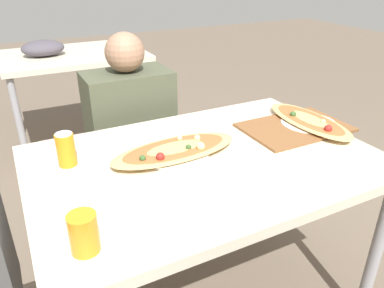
{
  "coord_description": "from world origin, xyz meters",
  "views": [
    {
      "loc": [
        -0.61,
        -1.08,
        1.45
      ],
      "look_at": [
        -0.05,
        0.02,
        0.83
      ],
      "focal_mm": 35.0,
      "sensor_mm": 36.0,
      "label": 1
    }
  ],
  "objects_px": {
    "soda_can": "(66,149)",
    "pizza_second": "(309,121)",
    "person_seated": "(131,124)",
    "pizza_main": "(175,150)",
    "dining_table": "(205,175)",
    "drink_glass": "(84,233)",
    "chair_far_seated": "(127,146)"
  },
  "relations": [
    {
      "from": "dining_table",
      "to": "drink_glass",
      "type": "distance_m",
      "value": 0.61
    },
    {
      "from": "pizza_main",
      "to": "chair_far_seated",
      "type": "bearing_deg",
      "value": 88.95
    },
    {
      "from": "chair_far_seated",
      "to": "pizza_main",
      "type": "distance_m",
      "value": 0.75
    },
    {
      "from": "soda_can",
      "to": "drink_glass",
      "type": "xyz_separation_m",
      "value": [
        -0.04,
        -0.48,
        -0.01
      ]
    },
    {
      "from": "dining_table",
      "to": "person_seated",
      "type": "height_order",
      "value": "person_seated"
    },
    {
      "from": "drink_glass",
      "to": "dining_table",
      "type": "bearing_deg",
      "value": 29.86
    },
    {
      "from": "person_seated",
      "to": "pizza_second",
      "type": "relative_size",
      "value": 2.37
    },
    {
      "from": "chair_far_seated",
      "to": "pizza_main",
      "type": "relative_size",
      "value": 1.67
    },
    {
      "from": "dining_table",
      "to": "person_seated",
      "type": "xyz_separation_m",
      "value": [
        -0.08,
        0.65,
        -0.02
      ]
    },
    {
      "from": "person_seated",
      "to": "pizza_main",
      "type": "xyz_separation_m",
      "value": [
        -0.01,
        -0.58,
        0.11
      ]
    },
    {
      "from": "soda_can",
      "to": "pizza_main",
      "type": "bearing_deg",
      "value": -16.42
    },
    {
      "from": "pizza_main",
      "to": "drink_glass",
      "type": "height_order",
      "value": "drink_glass"
    },
    {
      "from": "person_seated",
      "to": "soda_can",
      "type": "height_order",
      "value": "person_seated"
    },
    {
      "from": "dining_table",
      "to": "pizza_second",
      "type": "xyz_separation_m",
      "value": [
        0.56,
        0.06,
        0.09
      ]
    },
    {
      "from": "person_seated",
      "to": "drink_glass",
      "type": "height_order",
      "value": "person_seated"
    },
    {
      "from": "pizza_second",
      "to": "dining_table",
      "type": "bearing_deg",
      "value": -174.03
    },
    {
      "from": "pizza_main",
      "to": "drink_glass",
      "type": "distance_m",
      "value": 0.56
    },
    {
      "from": "person_seated",
      "to": "dining_table",
      "type": "bearing_deg",
      "value": 96.93
    },
    {
      "from": "dining_table",
      "to": "person_seated",
      "type": "relative_size",
      "value": 1.13
    },
    {
      "from": "dining_table",
      "to": "pizza_second",
      "type": "height_order",
      "value": "pizza_second"
    },
    {
      "from": "dining_table",
      "to": "soda_can",
      "type": "height_order",
      "value": "soda_can"
    },
    {
      "from": "drink_glass",
      "to": "pizza_second",
      "type": "xyz_separation_m",
      "value": [
        1.08,
        0.36,
        -0.03
      ]
    },
    {
      "from": "chair_far_seated",
      "to": "soda_can",
      "type": "relative_size",
      "value": 6.99
    },
    {
      "from": "soda_can",
      "to": "pizza_second",
      "type": "relative_size",
      "value": 0.26
    },
    {
      "from": "chair_far_seated",
      "to": "pizza_second",
      "type": "relative_size",
      "value": 1.81
    },
    {
      "from": "chair_far_seated",
      "to": "pizza_second",
      "type": "bearing_deg",
      "value": 132.37
    },
    {
      "from": "dining_table",
      "to": "pizza_second",
      "type": "relative_size",
      "value": 2.68
    },
    {
      "from": "soda_can",
      "to": "chair_far_seated",
      "type": "bearing_deg",
      "value": 55.94
    },
    {
      "from": "person_seated",
      "to": "pizza_main",
      "type": "bearing_deg",
      "value": 88.75
    },
    {
      "from": "drink_glass",
      "to": "pizza_main",
      "type": "bearing_deg",
      "value": 41.07
    },
    {
      "from": "pizza_second",
      "to": "soda_can",
      "type": "bearing_deg",
      "value": 173.07
    },
    {
      "from": "pizza_main",
      "to": "pizza_second",
      "type": "bearing_deg",
      "value": -1.22
    }
  ]
}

